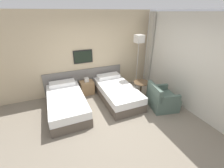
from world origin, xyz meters
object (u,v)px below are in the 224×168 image
at_px(bed_near_door, 67,103).
at_px(armchair, 162,100).
at_px(bed_near_window, 117,92).
at_px(nightstand, 87,87).
at_px(side_table, 141,87).
at_px(floor_lamp, 139,43).

relative_size(bed_near_door, armchair, 2.13).
distance_m(bed_near_window, nightstand, 1.10).
bearing_deg(side_table, bed_near_door, 173.56).
bearing_deg(nightstand, armchair, -42.33).
distance_m(bed_near_door, bed_near_window, 1.60).
xyz_separation_m(floor_lamp, armchair, (0.02, -1.44, -1.42)).
relative_size(nightstand, armchair, 0.65).
height_order(bed_near_door, nightstand, bed_near_door).
relative_size(bed_near_door, bed_near_window, 1.00).
xyz_separation_m(bed_near_window, armchair, (1.05, -0.94, 0.01)).
distance_m(floor_lamp, side_table, 1.50).
distance_m(bed_near_door, armchair, 2.82).
bearing_deg(floor_lamp, nightstand, 172.33).
distance_m(bed_near_window, armchair, 1.41).
bearing_deg(floor_lamp, side_table, -110.46).
xyz_separation_m(side_table, armchair, (0.31, -0.68, -0.17)).
bearing_deg(bed_near_door, armchair, -19.50).
height_order(side_table, armchair, armchair).
bearing_deg(floor_lamp, bed_near_door, -169.19).
xyz_separation_m(bed_near_door, armchair, (2.65, -0.94, 0.01)).
bearing_deg(floor_lamp, armchair, -89.10).
relative_size(floor_lamp, armchair, 2.09).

